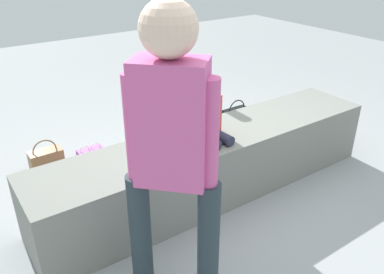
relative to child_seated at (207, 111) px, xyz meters
The scene contains 12 objects.
ground_plane 0.74m from the child_seated, ahead, with size 12.00×12.00×0.00m, color #979C9D.
concrete_ledge 0.48m from the child_seated, ahead, with size 2.86×0.57×0.52m, color gray.
child_seated is the anchor object (origin of this frame).
adult_standing 1.05m from the child_seated, 136.06° to the right, with size 0.38×0.38×1.64m.
cake_plate 0.37m from the child_seated, 167.94° to the right, with size 0.22×0.22×0.07m.
gift_bag 1.14m from the child_seated, 130.79° to the left, with size 0.21×0.10×0.33m.
railing_post 1.23m from the child_seated, 65.57° to the left, with size 0.36×0.36×1.23m.
water_bottle_near_gift 0.96m from the child_seated, 80.21° to the left, with size 0.07×0.07×0.18m.
party_cup_red 0.93m from the child_seated, 134.99° to the left, with size 0.07×0.07×0.12m, color red.
cake_box_white 1.75m from the child_seated, 55.19° to the left, with size 0.32×0.28×0.10m, color white.
handbag_black_leather 1.50m from the child_seated, 39.26° to the left, with size 0.29×0.15×0.30m.
handbag_brown_canvas 1.57m from the child_seated, 129.80° to the left, with size 0.28×0.15×0.30m.
Camera 1 is at (-1.67, -2.11, 1.85)m, focal length 37.07 mm.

